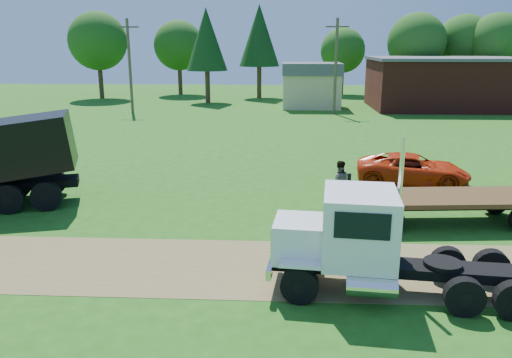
{
  "coord_description": "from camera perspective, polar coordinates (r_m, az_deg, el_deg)",
  "views": [
    {
      "loc": [
        0.8,
        -14.17,
        6.72
      ],
      "look_at": [
        -0.13,
        4.53,
        1.6
      ],
      "focal_mm": 35.0,
      "sensor_mm": 36.0,
      "label": 1
    }
  ],
  "objects": [
    {
      "name": "tree_row",
      "position": [
        64.1,
        6.9,
        15.21
      ],
      "size": [
        55.1,
        15.77,
        11.33
      ],
      "color": "#3E2D19",
      "rests_on": "ground"
    },
    {
      "name": "flatbed_trailer",
      "position": [
        20.42,
        20.98,
        -2.44
      ],
      "size": [
        7.98,
        2.97,
        2.0
      ],
      "rotation": [
        0.0,
        0.0,
        0.08
      ],
      "color": "#3B2A13",
      "rests_on": "ground"
    },
    {
      "name": "brick_building",
      "position": [
        56.98,
        20.76,
        10.23
      ],
      "size": [
        15.4,
        10.4,
        5.3
      ],
      "color": "maroon",
      "rests_on": "ground"
    },
    {
      "name": "tan_shed",
      "position": [
        54.44,
        6.32,
        10.66
      ],
      "size": [
        6.2,
        5.4,
        4.7
      ],
      "color": "tan",
      "rests_on": "ground"
    },
    {
      "name": "utility_poles",
      "position": [
        49.49,
        9.11,
        12.77
      ],
      "size": [
        42.2,
        0.28,
        9.0
      ],
      "color": "brown",
      "rests_on": "ground"
    },
    {
      "name": "white_semi_tractor",
      "position": [
        14.07,
        11.95,
        -7.03
      ],
      "size": [
        7.18,
        3.0,
        4.26
      ],
      "rotation": [
        0.0,
        0.0,
        -0.1
      ],
      "color": "black",
      "rests_on": "ground"
    },
    {
      "name": "dirt_track",
      "position": [
        15.7,
        -0.36,
        -10.02
      ],
      "size": [
        120.0,
        4.2,
        0.01
      ],
      "primitive_type": "cube",
      "color": "brown",
      "rests_on": "ground"
    },
    {
      "name": "orange_pickup",
      "position": [
        25.6,
        17.48,
        1.07
      ],
      "size": [
        5.72,
        3.36,
        1.49
      ],
      "primitive_type": "imported",
      "rotation": [
        0.0,
        0.0,
        1.4
      ],
      "color": "red",
      "rests_on": "ground"
    },
    {
      "name": "spectator_b",
      "position": [
        21.66,
        9.48,
        -0.38
      ],
      "size": [
        0.94,
        0.74,
        1.9
      ],
      "primitive_type": "imported",
      "rotation": [
        0.0,
        0.0,
        3.17
      ],
      "color": "#999999",
      "rests_on": "ground"
    },
    {
      "name": "ground",
      "position": [
        15.7,
        -0.36,
        -10.04
      ],
      "size": [
        140.0,
        140.0,
        0.0
      ],
      "primitive_type": "plane",
      "color": "#245512",
      "rests_on": "ground"
    }
  ]
}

